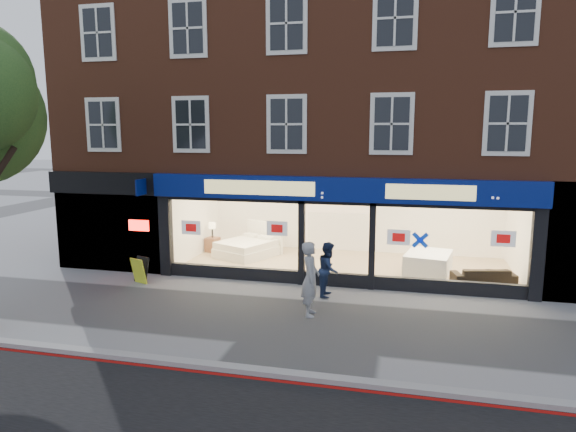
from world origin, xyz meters
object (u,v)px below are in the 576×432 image
at_px(display_bed, 249,247).
at_px(pedestrian_grey, 310,279).
at_px(pedestrian_blue, 329,269).
at_px(mattress_stack, 428,263).
at_px(sofa, 483,276).
at_px(a_board, 140,270).

height_order(display_bed, pedestrian_grey, pedestrian_grey).
relative_size(display_bed, pedestrian_blue, 1.65).
height_order(mattress_stack, pedestrian_grey, pedestrian_grey).
distance_m(sofa, pedestrian_grey, 5.72).
xyz_separation_m(mattress_stack, sofa, (1.56, -0.94, -0.07)).
bearing_deg(display_bed, mattress_stack, 17.12).
height_order(sofa, a_board, a_board).
bearing_deg(pedestrian_grey, display_bed, 24.92).
xyz_separation_m(a_board, pedestrian_grey, (5.59, -1.49, 0.55)).
bearing_deg(display_bed, sofa, 11.96).
distance_m(display_bed, sofa, 8.07).
relative_size(display_bed, a_board, 3.16).
bearing_deg(mattress_stack, a_board, -161.58).
relative_size(a_board, pedestrian_grey, 0.43).
height_order(mattress_stack, sofa, mattress_stack).
bearing_deg(pedestrian_grey, pedestrian_blue, -14.63).
relative_size(display_bed, sofa, 1.42).
bearing_deg(pedestrian_blue, a_board, 91.53).
relative_size(sofa, pedestrian_grey, 0.95).
relative_size(a_board, pedestrian_blue, 0.52).
height_order(a_board, pedestrian_grey, pedestrian_grey).
height_order(mattress_stack, a_board, a_board).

